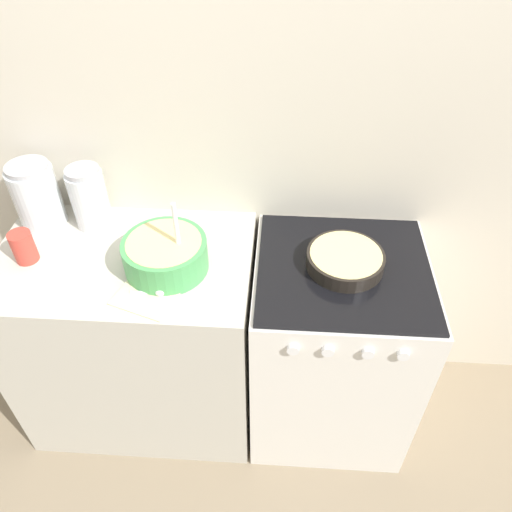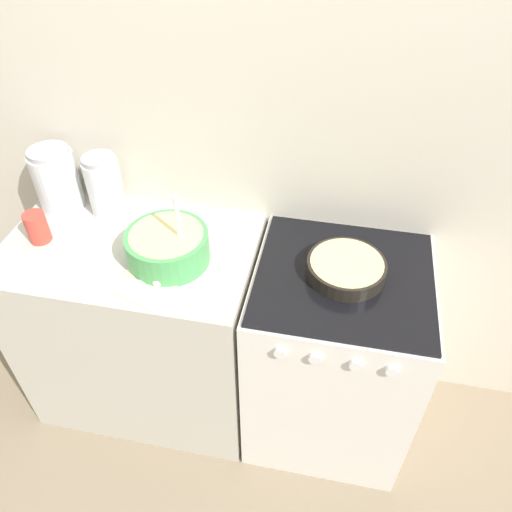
{
  "view_description": "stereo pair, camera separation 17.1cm",
  "coord_description": "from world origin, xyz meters",
  "px_view_note": "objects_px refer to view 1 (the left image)",
  "views": [
    {
      "loc": [
        0.1,
        -0.99,
        2.09
      ],
      "look_at": [
        0.02,
        0.28,
        0.95
      ],
      "focal_mm": 35.0,
      "sensor_mm": 36.0,
      "label": 1
    },
    {
      "loc": [
        0.27,
        -0.96,
        2.09
      ],
      "look_at": [
        0.02,
        0.28,
        0.95
      ],
      "focal_mm": 35.0,
      "sensor_mm": 36.0,
      "label": 2
    }
  ],
  "objects_px": {
    "stove": "(331,347)",
    "storage_jar_middle": "(90,201)",
    "storage_jar_left": "(38,198)",
    "baking_pan": "(345,260)",
    "mixing_bowl": "(165,253)",
    "tin_can": "(23,247)"
  },
  "relations": [
    {
      "from": "baking_pan",
      "to": "mixing_bowl",
      "type": "bearing_deg",
      "value": -175.67
    },
    {
      "from": "storage_jar_middle",
      "to": "baking_pan",
      "type": "bearing_deg",
      "value": -11.0
    },
    {
      "from": "mixing_bowl",
      "to": "tin_can",
      "type": "height_order",
      "value": "mixing_bowl"
    },
    {
      "from": "stove",
      "to": "baking_pan",
      "type": "relative_size",
      "value": 3.32
    },
    {
      "from": "baking_pan",
      "to": "storage_jar_left",
      "type": "bearing_deg",
      "value": 170.88
    },
    {
      "from": "stove",
      "to": "baking_pan",
      "type": "height_order",
      "value": "baking_pan"
    },
    {
      "from": "storage_jar_left",
      "to": "baking_pan",
      "type": "bearing_deg",
      "value": -9.12
    },
    {
      "from": "mixing_bowl",
      "to": "tin_can",
      "type": "distance_m",
      "value": 0.5
    },
    {
      "from": "stove",
      "to": "storage_jar_middle",
      "type": "bearing_deg",
      "value": 168.5
    },
    {
      "from": "storage_jar_middle",
      "to": "storage_jar_left",
      "type": "bearing_deg",
      "value": 180.0
    },
    {
      "from": "stove",
      "to": "storage_jar_middle",
      "type": "xyz_separation_m",
      "value": [
        -0.94,
        0.19,
        0.55
      ]
    },
    {
      "from": "baking_pan",
      "to": "tin_can",
      "type": "height_order",
      "value": "tin_can"
    },
    {
      "from": "stove",
      "to": "storage_jar_left",
      "type": "xyz_separation_m",
      "value": [
        -1.14,
        0.19,
        0.56
      ]
    },
    {
      "from": "mixing_bowl",
      "to": "tin_can",
      "type": "relative_size",
      "value": 2.47
    },
    {
      "from": "baking_pan",
      "to": "storage_jar_left",
      "type": "xyz_separation_m",
      "value": [
        -1.14,
        0.18,
        0.08
      ]
    },
    {
      "from": "storage_jar_middle",
      "to": "tin_can",
      "type": "bearing_deg",
      "value": -128.71
    },
    {
      "from": "storage_jar_middle",
      "to": "tin_can",
      "type": "xyz_separation_m",
      "value": [
        -0.18,
        -0.22,
        -0.05
      ]
    },
    {
      "from": "stove",
      "to": "storage_jar_left",
      "type": "bearing_deg",
      "value": 170.47
    },
    {
      "from": "mixing_bowl",
      "to": "tin_can",
      "type": "xyz_separation_m",
      "value": [
        -0.5,
        0.01,
        -0.01
      ]
    },
    {
      "from": "mixing_bowl",
      "to": "storage_jar_left",
      "type": "relative_size",
      "value": 1.15
    },
    {
      "from": "stove",
      "to": "mixing_bowl",
      "type": "relative_size",
      "value": 3.11
    },
    {
      "from": "storage_jar_left",
      "to": "storage_jar_middle",
      "type": "distance_m",
      "value": 0.2
    }
  ]
}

